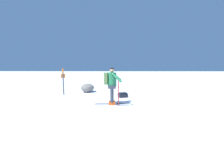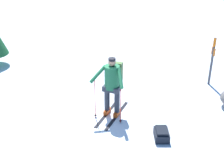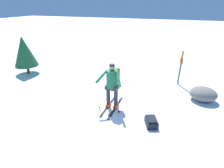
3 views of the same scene
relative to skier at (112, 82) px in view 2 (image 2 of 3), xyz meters
The scene contains 4 objects.
ground_plane 1.25m from the skier, behind, with size 80.00×80.00×0.00m, color white.
skier is the anchor object (origin of this frame).
dropped_backpack 1.88m from the skier, 21.73° to the right, with size 0.50×0.59×0.27m.
trail_marker 3.76m from the skier, 52.71° to the left, with size 0.14×0.22×1.61m.
Camera 2 is at (3.54, -7.04, 4.59)m, focal length 50.00 mm.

